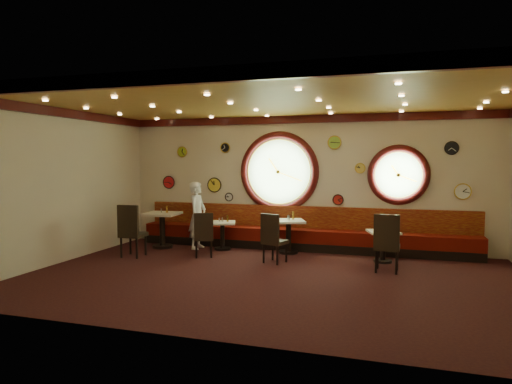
{
  "coord_description": "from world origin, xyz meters",
  "views": [
    {
      "loc": [
        2.18,
        -7.87,
        2.13
      ],
      "look_at": [
        -0.51,
        0.8,
        1.5
      ],
      "focal_mm": 32.0,
      "sensor_mm": 36.0,
      "label": 1
    }
  ],
  "objects_px": {
    "condiment_a_pepper": "(161,211)",
    "condiment_d_bottle": "(387,226)",
    "table_d": "(383,242)",
    "condiment_b_bottle": "(228,218)",
    "chair_b": "(204,232)",
    "condiment_d_pepper": "(384,229)",
    "table_a": "(162,226)",
    "condiment_b_salt": "(219,220)",
    "condiment_a_bottle": "(167,209)",
    "table_b": "(222,232)",
    "condiment_b_pepper": "(223,220)",
    "condiment_c_bottle": "(293,215)",
    "chair_d": "(387,239)",
    "condiment_a_salt": "(161,210)",
    "chair_a": "(131,227)",
    "chair_c": "(273,235)",
    "table_c": "(288,232)",
    "condiment_c_salt": "(288,217)",
    "condiment_c_pepper": "(289,218)",
    "condiment_d_salt": "(381,228)",
    "waiter": "(197,215)"
  },
  "relations": [
    {
      "from": "table_b",
      "to": "chair_a",
      "type": "bearing_deg",
      "value": -138.43
    },
    {
      "from": "table_b",
      "to": "condiment_b_salt",
      "type": "xyz_separation_m",
      "value": [
        -0.09,
        0.01,
        0.29
      ]
    },
    {
      "from": "condiment_a_salt",
      "to": "condiment_d_salt",
      "type": "relative_size",
      "value": 0.83
    },
    {
      "from": "condiment_d_bottle",
      "to": "chair_b",
      "type": "bearing_deg",
      "value": -168.37
    },
    {
      "from": "table_a",
      "to": "condiment_d_salt",
      "type": "distance_m",
      "value": 5.15
    },
    {
      "from": "condiment_a_bottle",
      "to": "chair_a",
      "type": "bearing_deg",
      "value": -99.94
    },
    {
      "from": "condiment_b_salt",
      "to": "condiment_d_pepper",
      "type": "height_order",
      "value": "condiment_b_salt"
    },
    {
      "from": "table_c",
      "to": "table_d",
      "type": "xyz_separation_m",
      "value": [
        2.1,
        -0.31,
        -0.07
      ]
    },
    {
      "from": "chair_c",
      "to": "condiment_a_bottle",
      "type": "bearing_deg",
      "value": -178.29
    },
    {
      "from": "chair_b",
      "to": "condiment_b_pepper",
      "type": "height_order",
      "value": "chair_b"
    },
    {
      "from": "table_d",
      "to": "condiment_c_bottle",
      "type": "distance_m",
      "value": 2.11
    },
    {
      "from": "chair_b",
      "to": "waiter",
      "type": "bearing_deg",
      "value": 97.77
    },
    {
      "from": "condiment_c_salt",
      "to": "condiment_b_bottle",
      "type": "height_order",
      "value": "condiment_c_salt"
    },
    {
      "from": "table_b",
      "to": "condiment_b_salt",
      "type": "height_order",
      "value": "condiment_b_salt"
    },
    {
      "from": "table_a",
      "to": "condiment_a_pepper",
      "type": "xyz_separation_m",
      "value": [
        -0.03,
        0.01,
        0.36
      ]
    },
    {
      "from": "table_c",
      "to": "condiment_b_salt",
      "type": "relative_size",
      "value": 9.85
    },
    {
      "from": "chair_c",
      "to": "condiment_c_bottle",
      "type": "bearing_deg",
      "value": 101.09
    },
    {
      "from": "table_a",
      "to": "condiment_a_pepper",
      "type": "relative_size",
      "value": 9.74
    },
    {
      "from": "condiment_a_pepper",
      "to": "condiment_d_bottle",
      "type": "xyz_separation_m",
      "value": [
        5.3,
        0.05,
        -0.16
      ]
    },
    {
      "from": "table_a",
      "to": "table_b",
      "type": "distance_m",
      "value": 1.51
    },
    {
      "from": "table_a",
      "to": "condiment_a_bottle",
      "type": "height_order",
      "value": "condiment_a_bottle"
    },
    {
      "from": "table_c",
      "to": "condiment_b_bottle",
      "type": "relative_size",
      "value": 5.6
    },
    {
      "from": "condiment_a_salt",
      "to": "condiment_b_pepper",
      "type": "bearing_deg",
      "value": 3.25
    },
    {
      "from": "table_b",
      "to": "condiment_b_pepper",
      "type": "height_order",
      "value": "condiment_b_pepper"
    },
    {
      "from": "chair_a",
      "to": "chair_c",
      "type": "distance_m",
      "value": 3.14
    },
    {
      "from": "table_a",
      "to": "chair_b",
      "type": "relative_size",
      "value": 1.4
    },
    {
      "from": "condiment_a_bottle",
      "to": "condiment_d_pepper",
      "type": "bearing_deg",
      "value": -1.04
    },
    {
      "from": "chair_a",
      "to": "condiment_a_pepper",
      "type": "distance_m",
      "value": 1.24
    },
    {
      "from": "table_c",
      "to": "chair_d",
      "type": "height_order",
      "value": "chair_d"
    },
    {
      "from": "condiment_b_bottle",
      "to": "condiment_c_bottle",
      "type": "xyz_separation_m",
      "value": [
        1.56,
        0.14,
        0.11
      ]
    },
    {
      "from": "condiment_c_pepper",
      "to": "condiment_c_bottle",
      "type": "relative_size",
      "value": 0.59
    },
    {
      "from": "condiment_a_pepper",
      "to": "condiment_b_bottle",
      "type": "distance_m",
      "value": 1.66
    },
    {
      "from": "chair_d",
      "to": "condiment_d_salt",
      "type": "height_order",
      "value": "chair_d"
    },
    {
      "from": "table_b",
      "to": "condiment_c_salt",
      "type": "height_order",
      "value": "condiment_c_salt"
    },
    {
      "from": "chair_c",
      "to": "condiment_c_pepper",
      "type": "relative_size",
      "value": 5.92
    },
    {
      "from": "condiment_c_pepper",
      "to": "condiment_b_bottle",
      "type": "height_order",
      "value": "condiment_c_pepper"
    },
    {
      "from": "condiment_a_salt",
      "to": "table_d",
      "type": "bearing_deg",
      "value": -1.46
    },
    {
      "from": "condiment_c_pepper",
      "to": "chair_c",
      "type": "bearing_deg",
      "value": -96.41
    },
    {
      "from": "chair_b",
      "to": "condiment_c_pepper",
      "type": "xyz_separation_m",
      "value": [
        1.71,
        0.91,
        0.26
      ]
    },
    {
      "from": "chair_b",
      "to": "condiment_d_pepper",
      "type": "distance_m",
      "value": 3.84
    },
    {
      "from": "condiment_a_salt",
      "to": "condiment_c_pepper",
      "type": "relative_size",
      "value": 0.82
    },
    {
      "from": "condiment_d_salt",
      "to": "condiment_d_pepper",
      "type": "bearing_deg",
      "value": -23.5
    },
    {
      "from": "condiment_b_pepper",
      "to": "condiment_c_pepper",
      "type": "height_order",
      "value": "condiment_c_pepper"
    },
    {
      "from": "condiment_b_salt",
      "to": "condiment_a_bottle",
      "type": "height_order",
      "value": "condiment_a_bottle"
    },
    {
      "from": "chair_a",
      "to": "condiment_c_salt",
      "type": "height_order",
      "value": "chair_a"
    },
    {
      "from": "chair_d",
      "to": "condiment_a_salt",
      "type": "height_order",
      "value": "chair_d"
    },
    {
      "from": "table_d",
      "to": "condiment_b_bottle",
      "type": "bearing_deg",
      "value": 175.41
    },
    {
      "from": "table_a",
      "to": "condiment_d_pepper",
      "type": "height_order",
      "value": "table_a"
    },
    {
      "from": "condiment_a_salt",
      "to": "condiment_d_salt",
      "type": "height_order",
      "value": "condiment_a_salt"
    },
    {
      "from": "table_b",
      "to": "condiment_d_pepper",
      "type": "relative_size",
      "value": 7.93
    }
  ]
}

